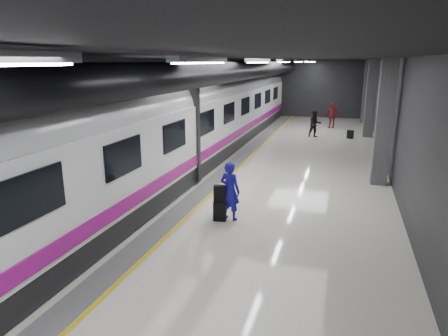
% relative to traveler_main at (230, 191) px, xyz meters
% --- Properties ---
extents(ground, '(40.00, 40.00, 0.00)m').
position_rel_traveler_main_xyz_m(ground, '(-0.27, 2.94, -0.85)').
color(ground, silver).
rests_on(ground, ground).
extents(platform_hall, '(10.02, 40.02, 4.51)m').
position_rel_traveler_main_xyz_m(platform_hall, '(-0.56, 3.89, 2.69)').
color(platform_hall, black).
rests_on(platform_hall, ground).
extents(train, '(3.05, 38.00, 4.05)m').
position_rel_traveler_main_xyz_m(train, '(-3.52, 2.94, 1.22)').
color(train, black).
rests_on(train, ground).
extents(traveler_main, '(0.70, 0.56, 1.69)m').
position_rel_traveler_main_xyz_m(traveler_main, '(0.00, 0.00, 0.00)').
color(traveler_main, '#1916AA').
rests_on(traveler_main, ground).
extents(suitcase_main, '(0.38, 0.27, 0.58)m').
position_rel_traveler_main_xyz_m(suitcase_main, '(-0.25, -0.16, -0.56)').
color(suitcase_main, black).
rests_on(suitcase_main, ground).
extents(shoulder_bag, '(0.37, 0.24, 0.45)m').
position_rel_traveler_main_xyz_m(shoulder_bag, '(-0.25, -0.15, -0.04)').
color(shoulder_bag, black).
rests_on(shoulder_bag, suitcase_main).
extents(traveler_far_a, '(0.95, 0.86, 1.58)m').
position_rel_traveler_main_xyz_m(traveler_far_a, '(1.24, 13.74, -0.06)').
color(traveler_far_a, black).
rests_on(traveler_far_a, ground).
extents(traveler_far_b, '(1.03, 0.51, 1.69)m').
position_rel_traveler_main_xyz_m(traveler_far_b, '(2.05, 17.68, 0.00)').
color(traveler_far_b, maroon).
rests_on(traveler_far_b, ground).
extents(suitcase_far, '(0.39, 0.33, 0.49)m').
position_rel_traveler_main_xyz_m(suitcase_far, '(3.29, 13.96, -0.60)').
color(suitcase_far, black).
rests_on(suitcase_far, ground).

